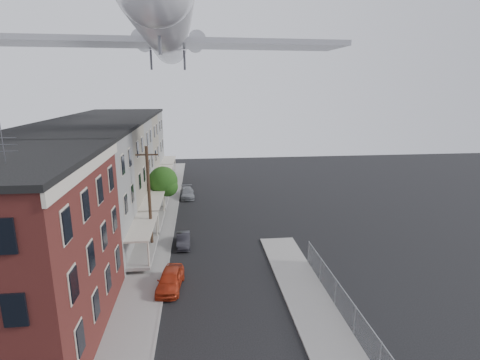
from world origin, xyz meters
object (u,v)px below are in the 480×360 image
(car_near, at_px, (170,280))
(car_far, at_px, (187,193))
(utility_pole, at_px, (149,198))
(street_tree, at_px, (164,182))
(car_mid, at_px, (183,240))
(airplane, at_px, (166,31))

(car_near, height_order, car_far, car_near)
(utility_pole, height_order, car_far, utility_pole)
(car_near, xyz_separation_m, car_far, (0.57, 22.16, -0.06))
(street_tree, xyz_separation_m, car_near, (1.67, -16.58, -2.78))
(utility_pole, distance_m, car_mid, 4.93)
(car_mid, bearing_deg, airplane, 113.85)
(street_tree, distance_m, car_far, 6.65)
(utility_pole, bearing_deg, car_far, 80.57)
(street_tree, relative_size, car_far, 1.24)
(street_tree, bearing_deg, utility_pole, -91.89)
(car_mid, xyz_separation_m, airplane, (-0.77, 1.59, 17.48))
(car_near, height_order, car_mid, car_near)
(utility_pole, bearing_deg, car_near, -73.27)
(car_far, height_order, airplane, airplane)
(car_far, relative_size, airplane, 0.13)
(car_mid, bearing_deg, utility_pole, -171.18)
(utility_pole, height_order, street_tree, utility_pole)
(utility_pole, xyz_separation_m, airplane, (1.87, 2.10, 13.35))
(car_near, xyz_separation_m, car_mid, (0.64, 7.16, -0.13))
(street_tree, xyz_separation_m, car_far, (2.25, 5.58, -2.84))
(street_tree, xyz_separation_m, car_mid, (2.31, -9.42, -2.90))
(car_mid, xyz_separation_m, car_far, (-0.07, 15.00, 0.06))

